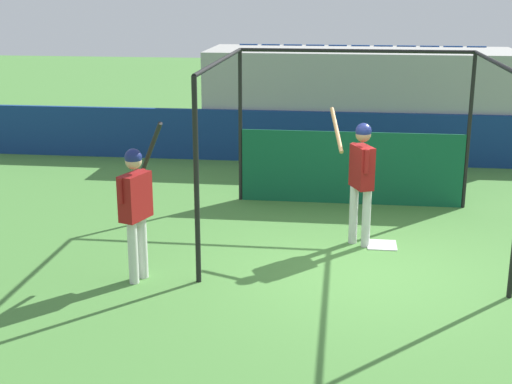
# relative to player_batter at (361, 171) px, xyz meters

# --- Properties ---
(ground_plane) EXTENTS (60.00, 60.00, 0.00)m
(ground_plane) POSITION_rel_player_batter_xyz_m (0.06, -1.02, -1.15)
(ground_plane) COLOR #477F38
(outfield_wall) EXTENTS (24.00, 0.12, 1.15)m
(outfield_wall) POSITION_rel_player_batter_xyz_m (0.06, 5.22, -0.58)
(outfield_wall) COLOR navy
(outfield_wall) RESTS_ON ground
(bleacher_section) EXTENTS (7.05, 2.40, 2.43)m
(bleacher_section) POSITION_rel_player_batter_xyz_m (0.06, 6.48, 0.06)
(bleacher_section) COLOR #9E9E99
(bleacher_section) RESTS_ON ground
(batting_cage) EXTENTS (4.08, 3.94, 2.76)m
(batting_cage) POSITION_rel_player_batter_xyz_m (-0.12, 1.51, 0.03)
(batting_cage) COLOR black
(batting_cage) RESTS_ON ground
(home_plate) EXTENTS (0.44, 0.44, 0.02)m
(home_plate) POSITION_rel_player_batter_xyz_m (0.36, -0.00, -1.15)
(home_plate) COLOR white
(home_plate) RESTS_ON ground
(player_batter) EXTENTS (0.70, 0.78, 2.03)m
(player_batter) POSITION_rel_player_batter_xyz_m (0.00, 0.00, 0.00)
(player_batter) COLOR silver
(player_batter) RESTS_ON ground
(player_waiting) EXTENTS (0.55, 0.85, 2.13)m
(player_waiting) POSITION_rel_player_batter_xyz_m (-2.93, -1.74, -0.05)
(player_waiting) COLOR silver
(player_waiting) RESTS_ON ground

